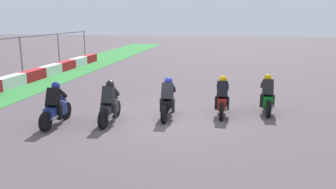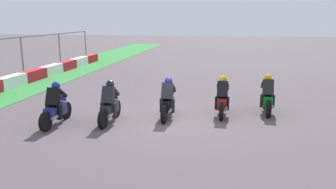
{
  "view_description": "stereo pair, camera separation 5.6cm",
  "coord_description": "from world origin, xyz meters",
  "views": [
    {
      "loc": [
        -11.68,
        -2.05,
        3.64
      ],
      "look_at": [
        0.18,
        -0.04,
        0.9
      ],
      "focal_mm": 35.85,
      "sensor_mm": 36.0,
      "label": 1
    },
    {
      "loc": [
        -11.67,
        -2.1,
        3.64
      ],
      "look_at": [
        0.18,
        -0.04,
        0.9
      ],
      "focal_mm": 35.85,
      "sensor_mm": 36.0,
      "label": 2
    }
  ],
  "objects": [
    {
      "name": "rider_lane_e",
      "position": [
        -1.28,
        3.67,
        0.62
      ],
      "size": [
        2.04,
        0.54,
        1.51
      ],
      "rotation": [
        0.0,
        0.0,
        -0.01
      ],
      "color": "black",
      "rests_on": "ground_plane"
    },
    {
      "name": "rider_lane_c",
      "position": [
        0.27,
        -0.02,
        0.62
      ],
      "size": [
        2.04,
        0.54,
        1.51
      ],
      "rotation": [
        0.0,
        0.0,
        -0.02
      ],
      "color": "black",
      "rests_on": "ground_plane"
    },
    {
      "name": "ground_plane",
      "position": [
        0.0,
        0.0,
        0.0
      ],
      "size": [
        120.0,
        120.0,
        0.0
      ],
      "primitive_type": "plane",
      "color": "#54484C"
    },
    {
      "name": "rider_lane_d",
      "position": [
        -0.7,
        1.91,
        0.62
      ],
      "size": [
        2.04,
        0.54,
        1.51
      ],
      "rotation": [
        0.0,
        0.0,
        -0.01
      ],
      "color": "black",
      "rests_on": "ground_plane"
    },
    {
      "name": "rider_lane_b",
      "position": [
        0.97,
        -2.01,
        0.62
      ],
      "size": [
        2.04,
        0.54,
        1.51
      ],
      "rotation": [
        0.0,
        0.0,
        -0.02
      ],
      "color": "black",
      "rests_on": "ground_plane"
    },
    {
      "name": "rider_lane_a",
      "position": [
        1.61,
        -3.75,
        0.62
      ],
      "size": [
        2.04,
        0.54,
        1.51
      ],
      "rotation": [
        0.0,
        0.0,
        -0.01
      ],
      "color": "black",
      "rests_on": "ground_plane"
    }
  ]
}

